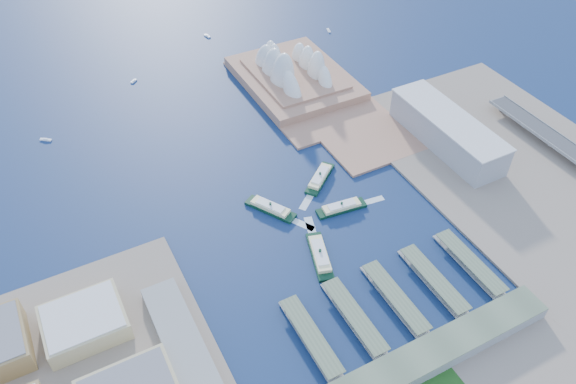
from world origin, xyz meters
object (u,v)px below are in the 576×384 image
ferry_a (270,207)px  ferry_b (320,176)px  toaster_building (447,131)px  ferry_d (341,206)px  ferry_c (320,254)px  opera_house (294,62)px

ferry_a → ferry_b: (68.24, 17.19, -0.05)m
toaster_building → ferry_a: (-226.30, -2.71, -15.29)m
ferry_b → ferry_d: size_ratio=1.04×
toaster_building → ferry_c: (-213.52, -80.86, -14.95)m
ferry_b → ferry_c: bearing=-68.8°
ferry_a → ferry_d: size_ratio=1.05×
ferry_a → toaster_building: bearing=-30.0°
opera_house → ferry_a: 245.73m
toaster_building → ferry_c: bearing=-159.3°
toaster_building → ferry_b: size_ratio=2.84×
ferry_d → toaster_building: bearing=-71.3°
ferry_a → ferry_c: 79.19m
ferry_a → ferry_b: size_ratio=1.01×
opera_house → ferry_c: 307.96m
opera_house → ferry_d: bearing=-106.9°
opera_house → ferry_d: 247.52m
opera_house → ferry_c: bearing=-113.7°
ferry_a → ferry_d: ferry_a is taller
opera_house → ferry_b: (-68.06, -185.52, -26.84)m
toaster_building → ferry_d: 166.23m
toaster_building → ferry_c: 228.80m
toaster_building → ferry_d: toaster_building is taller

